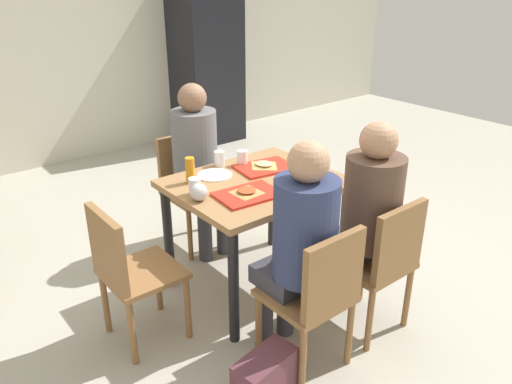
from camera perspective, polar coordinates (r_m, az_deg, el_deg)
name	(u,v)px	position (r m, az deg, el deg)	size (l,w,h in m)	color
ground_plane	(256,285)	(3.47, 0.00, -10.48)	(10.00, 10.00, 0.02)	#B2AD9E
back_wall	(58,27)	(5.75, -21.43, 16.90)	(10.00, 0.10, 2.80)	beige
main_table	(256,197)	(3.15, 0.00, -0.56)	(1.00, 0.83, 0.76)	#9E7247
chair_near_left	(318,292)	(2.57, 6.97, -11.16)	(0.40, 0.40, 0.83)	olive
chair_near_right	(382,259)	(2.90, 14.02, -7.31)	(0.40, 0.40, 0.83)	olive
chair_far_side	(189,182)	(3.82, -7.55, 1.09)	(0.40, 0.40, 0.83)	olive
chair_left_end	(127,268)	(2.82, -14.31, -8.28)	(0.40, 0.40, 0.83)	olive
person_in_red	(300,238)	(2.52, 4.98, -5.19)	(0.32, 0.42, 1.24)	#383842
person_in_brown_jacket	(366,210)	(2.86, 12.31, -2.01)	(0.32, 0.42, 1.24)	#383842
person_far_side	(198,156)	(3.62, -6.58, 4.02)	(0.32, 0.42, 1.24)	#383842
tray_red_near	(248,195)	(2.90, -0.91, -0.28)	(0.36, 0.26, 0.02)	red
tray_red_far	(265,167)	(3.29, 1.02, 2.80)	(0.36, 0.26, 0.02)	red
paper_plate_center	(215,175)	(3.19, -4.68, 1.91)	(0.22, 0.22, 0.01)	white
paper_plate_near_edge	(299,185)	(3.04, 4.92, 0.74)	(0.22, 0.22, 0.01)	white
pizza_slice_a	(247,191)	(2.90, -1.05, 0.09)	(0.22, 0.22, 0.02)	#C68C47
pizza_slice_b	(264,164)	(3.30, 0.92, 3.12)	(0.17, 0.18, 0.02)	tan
plastic_cup_a	(219,159)	(3.34, -4.15, 3.78)	(0.07, 0.07, 0.10)	white
plastic_cup_b	(299,190)	(2.86, 4.83, 0.19)	(0.07, 0.07, 0.10)	white
plastic_cup_c	(195,186)	(2.92, -6.92, 0.63)	(0.07, 0.07, 0.10)	white
plastic_cup_d	(242,158)	(3.34, -1.56, 3.88)	(0.07, 0.07, 0.10)	white
soda_can	(304,156)	(3.36, 5.47, 4.10)	(0.07, 0.07, 0.12)	#B7BCC6
condiment_bottle	(190,170)	(3.07, -7.43, 2.44)	(0.06, 0.06, 0.16)	orange
foil_bundle	(199,192)	(2.84, -6.45, -0.02)	(0.10, 0.10, 0.10)	silver
handbag	(265,380)	(2.59, 1.02, -20.44)	(0.32, 0.16, 0.28)	#592D38
drink_fridge	(206,61)	(6.16, -5.62, 14.50)	(0.70, 0.60, 1.90)	black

